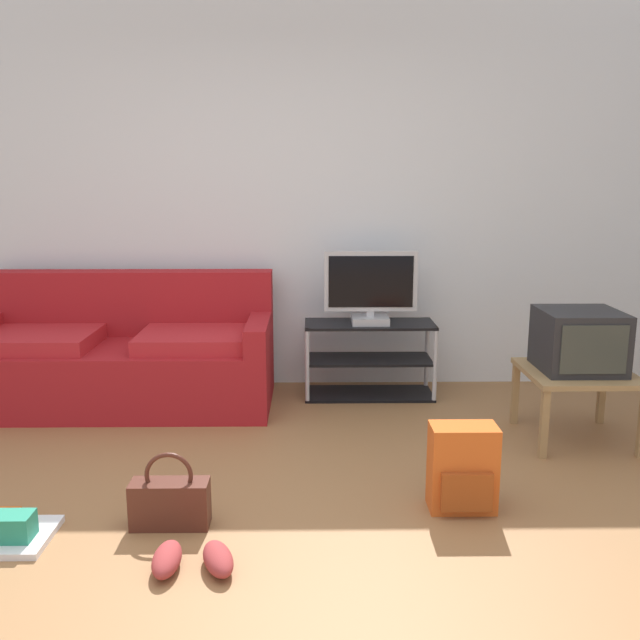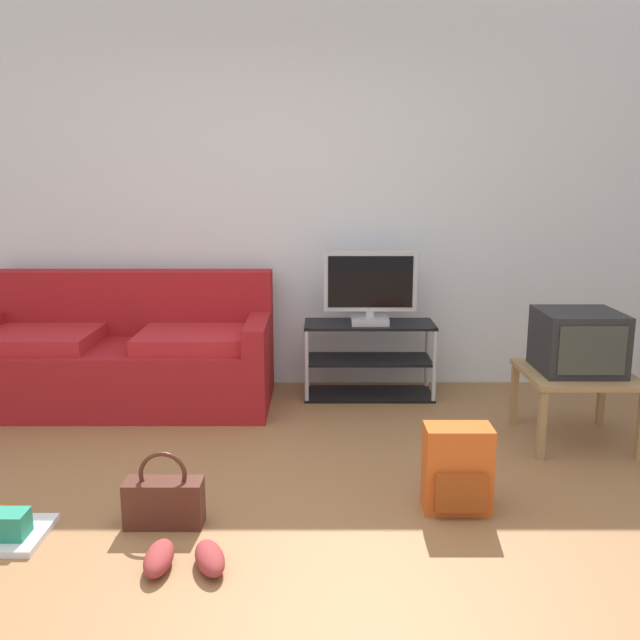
{
  "view_description": "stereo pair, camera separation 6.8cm",
  "coord_description": "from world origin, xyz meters",
  "px_view_note": "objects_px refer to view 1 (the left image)",
  "views": [
    {
      "loc": [
        0.23,
        -2.58,
        1.52
      ],
      "look_at": [
        0.28,
        1.28,
        0.71
      ],
      "focal_mm": 38.59,
      "sensor_mm": 36.0,
      "label": 1
    },
    {
      "loc": [
        0.3,
        -2.58,
        1.52
      ],
      "look_at": [
        0.28,
        1.28,
        0.71
      ],
      "focal_mm": 38.59,
      "sensor_mm": 36.0,
      "label": 2
    }
  ],
  "objects_px": {
    "crt_tv": "(579,340)",
    "sneakers_pair": "(192,559)",
    "handbag": "(170,501)",
    "flat_tv": "(371,288)",
    "side_table": "(577,379)",
    "tv_stand": "(369,359)",
    "backpack": "(463,469)",
    "couch": "(123,357)"
  },
  "relations": [
    {
      "from": "crt_tv",
      "to": "sneakers_pair",
      "type": "height_order",
      "value": "crt_tv"
    },
    {
      "from": "crt_tv",
      "to": "handbag",
      "type": "bearing_deg",
      "value": -154.88
    },
    {
      "from": "flat_tv",
      "to": "side_table",
      "type": "height_order",
      "value": "flat_tv"
    },
    {
      "from": "side_table",
      "to": "flat_tv",
      "type": "bearing_deg",
      "value": 143.94
    },
    {
      "from": "tv_stand",
      "to": "side_table",
      "type": "height_order",
      "value": "tv_stand"
    },
    {
      "from": "tv_stand",
      "to": "sneakers_pair",
      "type": "height_order",
      "value": "tv_stand"
    },
    {
      "from": "sneakers_pair",
      "to": "tv_stand",
      "type": "bearing_deg",
      "value": 68.22
    },
    {
      "from": "flat_tv",
      "to": "backpack",
      "type": "height_order",
      "value": "flat_tv"
    },
    {
      "from": "couch",
      "to": "sneakers_pair",
      "type": "height_order",
      "value": "couch"
    },
    {
      "from": "handbag",
      "to": "sneakers_pair",
      "type": "height_order",
      "value": "handbag"
    },
    {
      "from": "tv_stand",
      "to": "backpack",
      "type": "bearing_deg",
      "value": -80.35
    },
    {
      "from": "backpack",
      "to": "sneakers_pair",
      "type": "xyz_separation_m",
      "value": [
        -1.17,
        -0.49,
        -0.15
      ]
    },
    {
      "from": "side_table",
      "to": "sneakers_pair",
      "type": "relative_size",
      "value": 1.71
    },
    {
      "from": "crt_tv",
      "to": "tv_stand",
      "type": "bearing_deg",
      "value": 143.74
    },
    {
      "from": "couch",
      "to": "backpack",
      "type": "distance_m",
      "value": 2.52
    },
    {
      "from": "side_table",
      "to": "backpack",
      "type": "height_order",
      "value": "side_table"
    },
    {
      "from": "side_table",
      "to": "backpack",
      "type": "distance_m",
      "value": 1.22
    },
    {
      "from": "flat_tv",
      "to": "sneakers_pair",
      "type": "xyz_separation_m",
      "value": [
        -0.88,
        -2.18,
        -0.73
      ]
    },
    {
      "from": "crt_tv",
      "to": "sneakers_pair",
      "type": "xyz_separation_m",
      "value": [
        -2.02,
        -1.37,
        -0.55
      ]
    },
    {
      "from": "tv_stand",
      "to": "backpack",
      "type": "height_order",
      "value": "tv_stand"
    },
    {
      "from": "tv_stand",
      "to": "backpack",
      "type": "distance_m",
      "value": 1.73
    },
    {
      "from": "couch",
      "to": "flat_tv",
      "type": "bearing_deg",
      "value": 4.29
    },
    {
      "from": "tv_stand",
      "to": "crt_tv",
      "type": "height_order",
      "value": "crt_tv"
    },
    {
      "from": "flat_tv",
      "to": "crt_tv",
      "type": "relative_size",
      "value": 1.42
    },
    {
      "from": "flat_tv",
      "to": "sneakers_pair",
      "type": "distance_m",
      "value": 2.46
    },
    {
      "from": "crt_tv",
      "to": "side_table",
      "type": "bearing_deg",
      "value": -90.0
    },
    {
      "from": "flat_tv",
      "to": "side_table",
      "type": "xyz_separation_m",
      "value": [
        1.14,
        -0.83,
        -0.41
      ]
    },
    {
      "from": "couch",
      "to": "handbag",
      "type": "relative_size",
      "value": 5.76
    },
    {
      "from": "backpack",
      "to": "handbag",
      "type": "xyz_separation_m",
      "value": [
        -1.33,
        -0.15,
        -0.08
      ]
    },
    {
      "from": "side_table",
      "to": "sneakers_pair",
      "type": "bearing_deg",
      "value": -146.19
    },
    {
      "from": "side_table",
      "to": "handbag",
      "type": "xyz_separation_m",
      "value": [
        -2.17,
        -1.0,
        -0.25
      ]
    },
    {
      "from": "couch",
      "to": "handbag",
      "type": "height_order",
      "value": "couch"
    },
    {
      "from": "couch",
      "to": "handbag",
      "type": "xyz_separation_m",
      "value": [
        0.65,
        -1.71,
        -0.21
      ]
    },
    {
      "from": "tv_stand",
      "to": "flat_tv",
      "type": "xyz_separation_m",
      "value": [
        -0.0,
        -0.02,
        0.51
      ]
    },
    {
      "from": "side_table",
      "to": "backpack",
      "type": "xyz_separation_m",
      "value": [
        -0.85,
        -0.86,
        -0.17
      ]
    },
    {
      "from": "flat_tv",
      "to": "crt_tv",
      "type": "height_order",
      "value": "flat_tv"
    },
    {
      "from": "side_table",
      "to": "backpack",
      "type": "relative_size",
      "value": 1.49
    },
    {
      "from": "side_table",
      "to": "crt_tv",
      "type": "relative_size",
      "value": 1.35
    },
    {
      "from": "flat_tv",
      "to": "sneakers_pair",
      "type": "relative_size",
      "value": 1.8
    },
    {
      "from": "flat_tv",
      "to": "crt_tv",
      "type": "bearing_deg",
      "value": -35.52
    },
    {
      "from": "tv_stand",
      "to": "couch",
      "type": "bearing_deg",
      "value": -174.96
    },
    {
      "from": "couch",
      "to": "tv_stand",
      "type": "relative_size",
      "value": 2.22
    }
  ]
}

